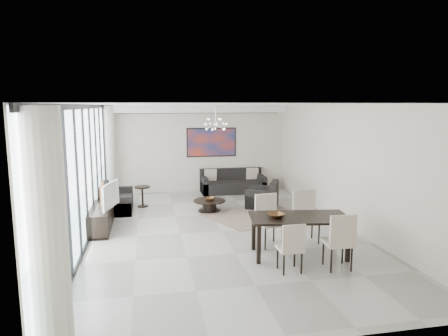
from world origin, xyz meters
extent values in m
cube|color=#A8A39B|center=(0.00, 0.00, 0.01)|extent=(6.00, 9.00, 0.02)
cube|color=white|center=(0.00, 0.00, 2.89)|extent=(6.00, 9.00, 0.02)
cube|color=beige|center=(0.00, 4.49, 1.45)|extent=(6.00, 0.02, 2.90)
cube|color=beige|center=(0.00, -4.49, 1.45)|extent=(6.00, 0.02, 2.90)
cube|color=beige|center=(2.99, 0.00, 1.45)|extent=(0.02, 9.00, 2.90)
cube|color=white|center=(-2.98, 0.00, 1.45)|extent=(0.01, 8.95, 2.85)
cube|color=black|center=(-2.94, 0.00, 2.85)|extent=(0.04, 8.95, 0.10)
cube|color=black|center=(-2.94, 0.00, 0.03)|extent=(0.04, 8.95, 0.06)
cube|color=black|center=(-2.94, -4.00, 1.45)|extent=(0.04, 0.05, 2.88)
cube|color=black|center=(-2.94, -3.00, 1.45)|extent=(0.04, 0.05, 2.88)
cube|color=black|center=(-2.94, -2.00, 1.45)|extent=(0.04, 0.05, 2.88)
cube|color=black|center=(-2.94, -1.00, 1.45)|extent=(0.04, 0.05, 2.88)
cube|color=black|center=(-2.94, 0.00, 1.45)|extent=(0.04, 0.05, 2.88)
cube|color=black|center=(-2.94, 1.00, 1.45)|extent=(0.04, 0.05, 2.88)
cube|color=black|center=(-2.94, 2.00, 1.45)|extent=(0.04, 0.05, 2.88)
cube|color=black|center=(-2.94, 3.00, 1.45)|extent=(0.04, 0.05, 2.88)
cube|color=black|center=(-2.94, 4.00, 1.45)|extent=(0.04, 0.05, 2.88)
cylinder|color=silver|center=(-2.80, -4.15, 1.45)|extent=(0.36, 0.36, 2.85)
cylinder|color=silver|center=(-2.80, 4.15, 1.45)|extent=(0.36, 0.36, 2.85)
cube|color=white|center=(0.00, 4.30, 2.77)|extent=(5.98, 0.40, 0.26)
cube|color=#AE3218|center=(0.50, 4.47, 1.65)|extent=(1.68, 0.04, 0.98)
cylinder|color=silver|center=(0.30, 2.50, 2.62)|extent=(0.02, 0.02, 0.55)
sphere|color=silver|center=(0.30, 2.50, 2.35)|extent=(0.12, 0.12, 0.12)
cube|color=black|center=(1.10, 1.16, 0.01)|extent=(2.92, 2.64, 0.01)
cylinder|color=black|center=(0.00, 1.82, 0.29)|extent=(0.88, 0.88, 0.04)
cylinder|color=black|center=(0.00, 1.82, 0.14)|extent=(0.39, 0.39, 0.27)
cylinder|color=black|center=(0.00, 1.82, 0.01)|extent=(0.62, 0.62, 0.03)
imported|color=brown|center=(0.02, 1.79, 0.35)|extent=(0.31, 0.31, 0.08)
cube|color=black|center=(1.14, 4.02, 0.19)|extent=(2.11, 0.86, 0.38)
cube|color=black|center=(1.14, 4.37, 0.58)|extent=(2.11, 0.17, 0.38)
cube|color=black|center=(0.17, 4.02, 0.28)|extent=(0.17, 0.86, 0.56)
cube|color=black|center=(2.11, 4.02, 0.28)|extent=(0.17, 0.86, 0.56)
cube|color=black|center=(-2.50, 2.34, 0.19)|extent=(0.83, 1.48, 0.37)
cube|color=black|center=(-2.83, 2.34, 0.56)|extent=(0.17, 1.48, 0.37)
cube|color=black|center=(-2.50, 1.68, 0.27)|extent=(0.83, 0.17, 0.54)
cube|color=black|center=(-2.50, 3.00, 0.27)|extent=(0.83, 0.17, 0.54)
cube|color=black|center=(1.55, 1.98, 0.19)|extent=(1.14, 1.16, 0.38)
cube|color=black|center=(1.86, 1.84, 0.56)|extent=(0.53, 0.88, 0.38)
cube|color=black|center=(1.70, 2.31, 0.27)|extent=(0.84, 0.51, 0.54)
cube|color=black|center=(1.40, 1.65, 0.27)|extent=(0.84, 0.51, 0.54)
cylinder|color=black|center=(-1.81, 2.68, 0.57)|extent=(0.43, 0.43, 0.04)
cylinder|color=black|center=(-1.81, 2.68, 0.28)|extent=(0.06, 0.06, 0.54)
cylinder|color=black|center=(-1.81, 2.68, 0.02)|extent=(0.30, 0.30, 0.03)
cube|color=black|center=(-2.76, 0.69, 0.26)|extent=(0.48, 1.70, 0.53)
imported|color=gray|center=(-2.60, 0.63, 0.82)|extent=(0.39, 1.02, 0.59)
cube|color=black|center=(1.18, -1.76, 0.76)|extent=(1.98, 1.19, 0.04)
cube|color=black|center=(0.30, -2.01, 0.37)|extent=(0.07, 0.07, 0.74)
cube|color=black|center=(0.40, -1.29, 0.37)|extent=(0.07, 0.07, 0.74)
cube|color=black|center=(1.95, -2.24, 0.37)|extent=(0.07, 0.07, 0.74)
cube|color=black|center=(2.05, -1.52, 0.37)|extent=(0.07, 0.07, 0.74)
cube|color=beige|center=(0.74, -2.43, 0.41)|extent=(0.42, 0.42, 0.05)
cube|color=beige|center=(0.75, -2.61, 0.64)|extent=(0.41, 0.05, 0.50)
cylinder|color=black|center=(0.58, -2.27, 0.19)|extent=(0.04, 0.04, 0.38)
cylinder|color=black|center=(0.91, -2.59, 0.19)|extent=(0.04, 0.04, 0.38)
cube|color=beige|center=(1.62, -2.47, 0.47)|extent=(0.50, 0.50, 0.06)
cube|color=beige|center=(1.61, -2.68, 0.74)|extent=(0.48, 0.08, 0.58)
cylinder|color=black|center=(1.45, -2.27, 0.22)|extent=(0.04, 0.04, 0.44)
cylinder|color=black|center=(1.80, -2.67, 0.22)|extent=(0.04, 0.04, 0.44)
cube|color=beige|center=(0.80, -1.13, 0.48)|extent=(0.55, 0.55, 0.06)
cube|color=beige|center=(0.76, -0.92, 0.76)|extent=(0.49, 0.12, 0.59)
cylinder|color=black|center=(1.01, -1.29, 0.23)|extent=(0.04, 0.04, 0.45)
cylinder|color=black|center=(0.58, -0.97, 0.23)|extent=(0.04, 0.04, 0.45)
cube|color=beige|center=(1.64, -1.05, 0.50)|extent=(0.52, 0.52, 0.07)
cube|color=beige|center=(1.65, -0.83, 0.78)|extent=(0.50, 0.07, 0.61)
cylinder|color=black|center=(1.83, -1.25, 0.23)|extent=(0.04, 0.04, 0.47)
cylinder|color=black|center=(1.45, -0.84, 0.23)|extent=(0.04, 0.04, 0.47)
imported|color=brown|center=(0.72, -1.75, 0.82)|extent=(0.38, 0.38, 0.08)
camera|label=1|loc=(-1.66, -8.73, 2.87)|focal=32.00mm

